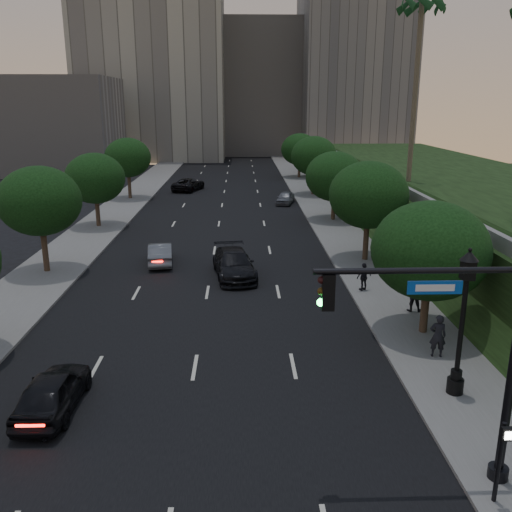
{
  "coord_description": "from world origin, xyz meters",
  "views": [
    {
      "loc": [
        1.89,
        -14.91,
        10.34
      ],
      "look_at": [
        2.6,
        8.83,
        3.6
      ],
      "focal_mm": 38.0,
      "sensor_mm": 36.0,
      "label": 1
    }
  ],
  "objects_px": {
    "sedan_far_left": "(189,184)",
    "sedan_far_right": "(285,198)",
    "pedestrian_c": "(364,277)",
    "sedan_near_right": "(234,264)",
    "sedan_mid_left": "(160,253)",
    "sedan_near_left": "(53,391)",
    "street_lamp": "(461,329)",
    "pedestrian_a": "(438,336)",
    "pedestrian_b": "(413,293)",
    "traffic_signal_mast": "(473,365)"
  },
  "relations": [
    {
      "from": "traffic_signal_mast",
      "to": "sedan_near_left",
      "type": "relative_size",
      "value": 1.62
    },
    {
      "from": "pedestrian_a",
      "to": "sedan_far_left",
      "type": "bearing_deg",
      "value": -62.6
    },
    {
      "from": "sedan_far_left",
      "to": "pedestrian_c",
      "type": "xyz_separation_m",
      "value": [
        13.17,
        -37.25,
        0.19
      ]
    },
    {
      "from": "traffic_signal_mast",
      "to": "pedestrian_c",
      "type": "relative_size",
      "value": 4.39
    },
    {
      "from": "traffic_signal_mast",
      "to": "sedan_mid_left",
      "type": "height_order",
      "value": "traffic_signal_mast"
    },
    {
      "from": "traffic_signal_mast",
      "to": "sedan_near_left",
      "type": "height_order",
      "value": "traffic_signal_mast"
    },
    {
      "from": "sedan_far_right",
      "to": "pedestrian_a",
      "type": "bearing_deg",
      "value": -70.1
    },
    {
      "from": "pedestrian_b",
      "to": "sedan_near_right",
      "type": "bearing_deg",
      "value": -24.58
    },
    {
      "from": "sedan_near_left",
      "to": "sedan_mid_left",
      "type": "bearing_deg",
      "value": -92.87
    },
    {
      "from": "street_lamp",
      "to": "pedestrian_a",
      "type": "xyz_separation_m",
      "value": [
        0.35,
        2.93,
        -1.56
      ]
    },
    {
      "from": "street_lamp",
      "to": "sedan_near_right",
      "type": "bearing_deg",
      "value": 119.64
    },
    {
      "from": "pedestrian_a",
      "to": "pedestrian_b",
      "type": "bearing_deg",
      "value": -86.48
    },
    {
      "from": "street_lamp",
      "to": "sedan_near_right",
      "type": "height_order",
      "value": "street_lamp"
    },
    {
      "from": "sedan_near_right",
      "to": "pedestrian_a",
      "type": "distance_m",
      "value": 14.26
    },
    {
      "from": "sedan_far_right",
      "to": "pedestrian_b",
      "type": "xyz_separation_m",
      "value": [
        3.9,
        -31.04,
        0.42
      ]
    },
    {
      "from": "traffic_signal_mast",
      "to": "pedestrian_c",
      "type": "xyz_separation_m",
      "value": [
        0.8,
        15.87,
        -2.72
      ]
    },
    {
      "from": "traffic_signal_mast",
      "to": "pedestrian_a",
      "type": "distance_m",
      "value": 8.27
    },
    {
      "from": "street_lamp",
      "to": "sedan_mid_left",
      "type": "xyz_separation_m",
      "value": [
        -13.1,
        17.33,
        -1.92
      ]
    },
    {
      "from": "traffic_signal_mast",
      "to": "sedan_near_right",
      "type": "relative_size",
      "value": 1.25
    },
    {
      "from": "sedan_near_right",
      "to": "pedestrian_a",
      "type": "height_order",
      "value": "pedestrian_a"
    },
    {
      "from": "sedan_mid_left",
      "to": "pedestrian_c",
      "type": "xyz_separation_m",
      "value": [
        12.23,
        -6.11,
        0.23
      ]
    },
    {
      "from": "sedan_mid_left",
      "to": "sedan_near_right",
      "type": "xyz_separation_m",
      "value": [
        4.93,
        -2.97,
        0.1
      ]
    },
    {
      "from": "sedan_near_right",
      "to": "sedan_mid_left",
      "type": "bearing_deg",
      "value": 140.68
    },
    {
      "from": "street_lamp",
      "to": "pedestrian_b",
      "type": "relative_size",
      "value": 3.01
    },
    {
      "from": "sedan_near_right",
      "to": "sedan_far_right",
      "type": "height_order",
      "value": "sedan_near_right"
    },
    {
      "from": "sedan_near_right",
      "to": "pedestrian_a",
      "type": "xyz_separation_m",
      "value": [
        8.52,
        -11.43,
        0.26
      ]
    },
    {
      "from": "sedan_far_left",
      "to": "pedestrian_c",
      "type": "height_order",
      "value": "pedestrian_c"
    },
    {
      "from": "traffic_signal_mast",
      "to": "street_lamp",
      "type": "height_order",
      "value": "traffic_signal_mast"
    },
    {
      "from": "traffic_signal_mast",
      "to": "sedan_near_right",
      "type": "bearing_deg",
      "value": 108.9
    },
    {
      "from": "traffic_signal_mast",
      "to": "pedestrian_a",
      "type": "relative_size",
      "value": 3.79
    },
    {
      "from": "sedan_mid_left",
      "to": "sedan_far_right",
      "type": "height_order",
      "value": "sedan_mid_left"
    },
    {
      "from": "pedestrian_a",
      "to": "traffic_signal_mast",
      "type": "bearing_deg",
      "value": 84.98
    },
    {
      "from": "sedan_near_left",
      "to": "pedestrian_c",
      "type": "distance_m",
      "value": 17.85
    },
    {
      "from": "sedan_mid_left",
      "to": "sedan_near_right",
      "type": "distance_m",
      "value": 5.75
    },
    {
      "from": "sedan_mid_left",
      "to": "sedan_far_left",
      "type": "bearing_deg",
      "value": -95.68
    },
    {
      "from": "traffic_signal_mast",
      "to": "sedan_far_right",
      "type": "relative_size",
      "value": 1.79
    },
    {
      "from": "sedan_far_left",
      "to": "sedan_far_right",
      "type": "height_order",
      "value": "sedan_far_left"
    },
    {
      "from": "sedan_near_right",
      "to": "pedestrian_c",
      "type": "bearing_deg",
      "value": -31.47
    },
    {
      "from": "sedan_near_left",
      "to": "sedan_near_right",
      "type": "xyz_separation_m",
      "value": [
        6.14,
        14.87,
        0.08
      ]
    },
    {
      "from": "sedan_near_left",
      "to": "sedan_near_right",
      "type": "relative_size",
      "value": 0.77
    },
    {
      "from": "sedan_near_right",
      "to": "sedan_far_right",
      "type": "xyz_separation_m",
      "value": [
        5.19,
        24.72,
        -0.15
      ]
    },
    {
      "from": "pedestrian_b",
      "to": "pedestrian_c",
      "type": "xyz_separation_m",
      "value": [
        -1.78,
        3.18,
        -0.14
      ]
    },
    {
      "from": "pedestrian_a",
      "to": "pedestrian_b",
      "type": "relative_size",
      "value": 0.99
    },
    {
      "from": "street_lamp",
      "to": "pedestrian_c",
      "type": "relative_size",
      "value": 3.52
    },
    {
      "from": "sedan_near_left",
      "to": "sedan_far_left",
      "type": "xyz_separation_m",
      "value": [
        0.28,
        48.99,
        0.03
      ]
    },
    {
      "from": "traffic_signal_mast",
      "to": "street_lamp",
      "type": "bearing_deg",
      "value": 70.31
    },
    {
      "from": "street_lamp",
      "to": "sedan_near_left",
      "type": "distance_m",
      "value": 14.44
    },
    {
      "from": "pedestrian_c",
      "to": "sedan_far_right",
      "type": "bearing_deg",
      "value": -110.2
    },
    {
      "from": "street_lamp",
      "to": "sedan_far_right",
      "type": "xyz_separation_m",
      "value": [
        -2.98,
        39.08,
        -1.97
      ]
    },
    {
      "from": "sedan_far_left",
      "to": "sedan_mid_left",
      "type": "bearing_deg",
      "value": 109.76
    }
  ]
}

